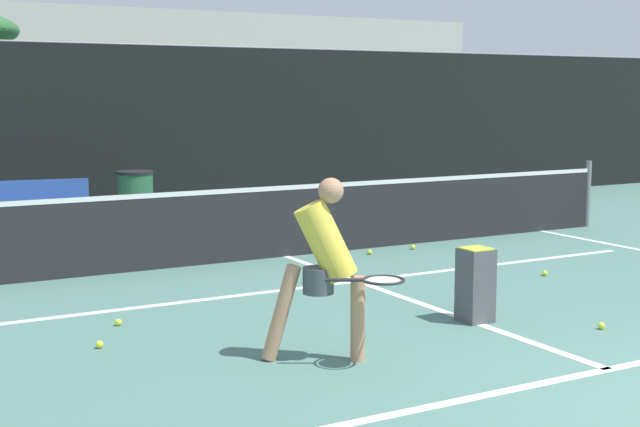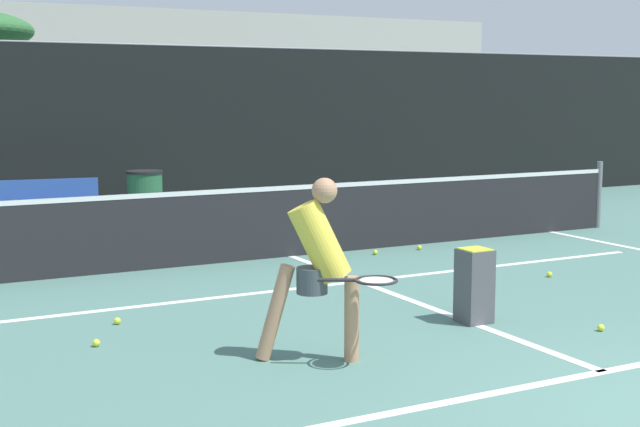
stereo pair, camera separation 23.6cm
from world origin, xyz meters
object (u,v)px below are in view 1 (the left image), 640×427
at_px(ball_hopper, 475,283).
at_px(parked_car, 158,164).
at_px(player_practicing, 325,261).
at_px(courtside_bench, 31,207).
at_px(trash_bin, 136,200).

bearing_deg(ball_hopper, parked_car, 85.61).
bearing_deg(player_practicing, courtside_bench, 125.60).
distance_m(trash_bin, parked_car, 5.02).
bearing_deg(parked_car, player_practicing, -102.85).
xyz_separation_m(player_practicing, parked_car, (2.78, 12.17, -0.17)).
bearing_deg(trash_bin, courtside_bench, -179.25).
height_order(ball_hopper, courtside_bench, courtside_bench).
relative_size(courtside_bench, trash_bin, 1.89).
height_order(trash_bin, parked_car, parked_car).
bearing_deg(trash_bin, player_practicing, -96.20).
relative_size(courtside_bench, parked_car, 0.43).
height_order(player_practicing, ball_hopper, player_practicing).
height_order(courtside_bench, trash_bin, trash_bin).
bearing_deg(ball_hopper, trash_bin, 98.38).
bearing_deg(ball_hopper, player_practicing, -167.82).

